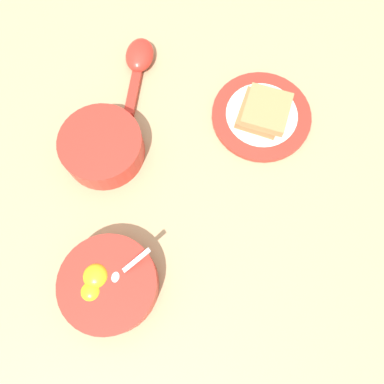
{
  "coord_description": "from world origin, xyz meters",
  "views": [
    {
      "loc": [
        -0.24,
        -0.17,
        0.62
      ],
      "look_at": [
        -0.05,
        -0.13,
        0.02
      ],
      "focal_mm": 35.0,
      "sensor_mm": 36.0,
      "label": 1
    }
  ],
  "objects_px": {
    "egg_bowl": "(109,284)",
    "soup_spoon": "(139,61)",
    "toast_plate": "(261,116)",
    "congee_bowl": "(102,146)",
    "toast_sandwich": "(264,111)"
  },
  "relations": [
    {
      "from": "egg_bowl",
      "to": "soup_spoon",
      "type": "xyz_separation_m",
      "value": [
        0.42,
        0.04,
        -0.01
      ]
    },
    {
      "from": "egg_bowl",
      "to": "toast_plate",
      "type": "height_order",
      "value": "egg_bowl"
    },
    {
      "from": "toast_plate",
      "to": "congee_bowl",
      "type": "height_order",
      "value": "congee_bowl"
    },
    {
      "from": "soup_spoon",
      "to": "congee_bowl",
      "type": "relative_size",
      "value": 1.15
    },
    {
      "from": "toast_plate",
      "to": "congee_bowl",
      "type": "xyz_separation_m",
      "value": [
        -0.12,
        0.27,
        0.02
      ]
    },
    {
      "from": "soup_spoon",
      "to": "congee_bowl",
      "type": "bearing_deg",
      "value": 173.41
    },
    {
      "from": "congee_bowl",
      "to": "egg_bowl",
      "type": "bearing_deg",
      "value": -163.75
    },
    {
      "from": "egg_bowl",
      "to": "toast_plate",
      "type": "distance_m",
      "value": 0.4
    },
    {
      "from": "egg_bowl",
      "to": "soup_spoon",
      "type": "distance_m",
      "value": 0.42
    },
    {
      "from": "toast_plate",
      "to": "toast_sandwich",
      "type": "bearing_deg",
      "value": -169.44
    },
    {
      "from": "egg_bowl",
      "to": "soup_spoon",
      "type": "bearing_deg",
      "value": 5.93
    },
    {
      "from": "egg_bowl",
      "to": "congee_bowl",
      "type": "xyz_separation_m",
      "value": [
        0.23,
        0.07,
        0.0
      ]
    },
    {
      "from": "congee_bowl",
      "to": "soup_spoon",
      "type": "bearing_deg",
      "value": -6.59
    },
    {
      "from": "egg_bowl",
      "to": "soup_spoon",
      "type": "relative_size",
      "value": 0.92
    },
    {
      "from": "toast_sandwich",
      "to": "soup_spoon",
      "type": "distance_m",
      "value": 0.26
    }
  ]
}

